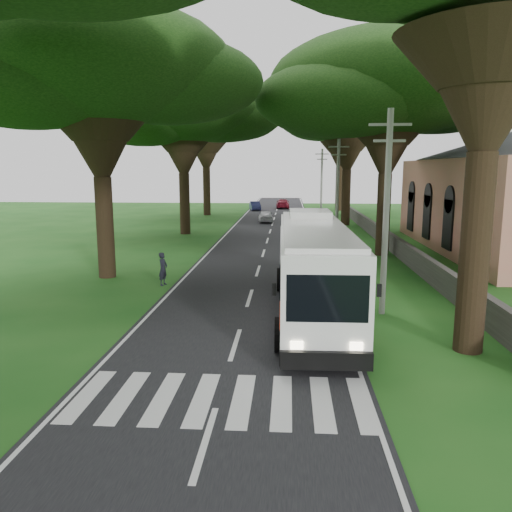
% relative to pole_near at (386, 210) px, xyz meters
% --- Properties ---
extents(ground, '(140.00, 140.00, 0.00)m').
position_rel_pole_near_xyz_m(ground, '(-5.50, -6.00, -4.18)').
color(ground, '#194F16').
rests_on(ground, ground).
extents(road, '(8.00, 120.00, 0.04)m').
position_rel_pole_near_xyz_m(road, '(-5.50, 19.00, -4.17)').
color(road, black).
rests_on(road, ground).
extents(crosswalk, '(8.00, 3.00, 0.01)m').
position_rel_pole_near_xyz_m(crosswalk, '(-5.50, -8.00, -4.18)').
color(crosswalk, silver).
rests_on(crosswalk, ground).
extents(property_wall, '(0.35, 50.00, 1.20)m').
position_rel_pole_near_xyz_m(property_wall, '(3.50, 18.00, -3.58)').
color(property_wall, '#383533').
rests_on(property_wall, ground).
extents(pole_near, '(1.60, 0.24, 8.00)m').
position_rel_pole_near_xyz_m(pole_near, '(0.00, 0.00, 0.00)').
color(pole_near, gray).
rests_on(pole_near, ground).
extents(pole_mid, '(1.60, 0.24, 8.00)m').
position_rel_pole_near_xyz_m(pole_mid, '(0.00, 20.00, 0.00)').
color(pole_mid, gray).
rests_on(pole_mid, ground).
extents(pole_far, '(1.60, 0.24, 8.00)m').
position_rel_pole_near_xyz_m(pole_far, '(0.00, 40.00, 0.00)').
color(pole_far, gray).
rests_on(pole_far, ground).
extents(tree_l_mida, '(13.86, 13.86, 13.76)m').
position_rel_pole_near_xyz_m(tree_l_mida, '(-13.50, 6.00, 6.51)').
color(tree_l_mida, black).
rests_on(tree_l_mida, ground).
extents(tree_l_midb, '(14.33, 14.33, 13.88)m').
position_rel_pole_near_xyz_m(tree_l_midb, '(-13.00, 24.00, 6.56)').
color(tree_l_midb, black).
rests_on(tree_l_midb, ground).
extents(tree_l_far, '(14.39, 14.39, 14.97)m').
position_rel_pole_near_xyz_m(tree_l_far, '(-14.00, 42.00, 7.60)').
color(tree_l_far, black).
rests_on(tree_l_far, ground).
extents(tree_r_mida, '(15.40, 15.40, 14.30)m').
position_rel_pole_near_xyz_m(tree_r_mida, '(2.50, 14.00, 6.77)').
color(tree_r_mida, black).
rests_on(tree_r_mida, ground).
extents(tree_r_midb, '(12.50, 12.50, 14.17)m').
position_rel_pole_near_xyz_m(tree_r_midb, '(2.00, 32.00, 7.14)').
color(tree_r_midb, black).
rests_on(tree_r_midb, ground).
extents(tree_r_far, '(13.46, 13.46, 15.29)m').
position_rel_pole_near_xyz_m(tree_r_far, '(3.00, 50.00, 8.08)').
color(tree_r_far, black).
rests_on(tree_r_far, ground).
extents(coach_bus, '(3.04, 12.30, 3.62)m').
position_rel_pole_near_xyz_m(coach_bus, '(-2.80, -0.33, -2.23)').
color(coach_bus, white).
rests_on(coach_bus, ground).
extents(distant_car_a, '(1.86, 3.85, 1.27)m').
position_rel_pole_near_xyz_m(distant_car_a, '(-6.30, 33.85, -3.52)').
color(distant_car_a, silver).
rests_on(distant_car_a, road).
extents(distant_car_b, '(1.93, 3.83, 1.20)m').
position_rel_pole_near_xyz_m(distant_car_b, '(-8.50, 49.34, -3.55)').
color(distant_car_b, navy).
rests_on(distant_car_b, road).
extents(distant_car_c, '(1.89, 4.59, 1.33)m').
position_rel_pole_near_xyz_m(distant_car_c, '(-4.70, 53.17, -3.49)').
color(distant_car_c, maroon).
rests_on(distant_car_c, road).
extents(pedestrian, '(0.53, 0.68, 1.66)m').
position_rel_pole_near_xyz_m(pedestrian, '(-10.01, 4.31, -3.35)').
color(pedestrian, black).
rests_on(pedestrian, ground).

